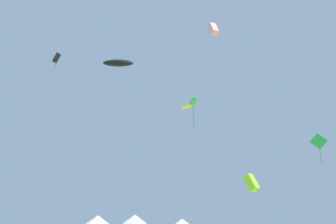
{
  "coord_description": "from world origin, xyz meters",
  "views": [
    {
      "loc": [
        -6.4,
        -2.8,
        2.04
      ],
      "look_at": [
        0.0,
        32.0,
        13.29
      ],
      "focal_mm": 36.71,
      "sensor_mm": 36.0,
      "label": 1
    }
  ],
  "objects_px": {
    "kite_yellow_parafoil": "(186,107)",
    "kite_black_box": "(57,58)",
    "kite_green_diamond": "(320,144)",
    "kite_pink_box": "(213,30)",
    "kite_green_parafoil": "(193,102)",
    "festival_tent_center": "(97,223)",
    "festival_tent_left": "(182,224)",
    "festival_tent_right": "(135,222)",
    "kite_lime_box": "(251,183)",
    "kite_lime_diamond": "(210,13)",
    "kite_black_parafoil": "(118,63)"
  },
  "relations": [
    {
      "from": "kite_yellow_parafoil",
      "to": "kite_green_parafoil",
      "type": "xyz_separation_m",
      "value": [
        3.26,
        7.88,
        3.85
      ]
    },
    {
      "from": "kite_pink_box",
      "to": "kite_lime_diamond",
      "type": "distance_m",
      "value": 9.5
    },
    {
      "from": "kite_pink_box",
      "to": "kite_green_parafoil",
      "type": "xyz_separation_m",
      "value": [
        3.98,
        24.81,
        -0.17
      ]
    },
    {
      "from": "kite_green_diamond",
      "to": "kite_green_parafoil",
      "type": "relative_size",
      "value": 0.42
    },
    {
      "from": "kite_green_parafoil",
      "to": "kite_lime_box",
      "type": "xyz_separation_m",
      "value": [
        8.59,
        -4.02,
        -15.17
      ]
    },
    {
      "from": "kite_pink_box",
      "to": "kite_yellow_parafoil",
      "type": "bearing_deg",
      "value": 87.55
    },
    {
      "from": "kite_yellow_parafoil",
      "to": "festival_tent_right",
      "type": "xyz_separation_m",
      "value": [
        -5.77,
        22.32,
        -17.62
      ]
    },
    {
      "from": "kite_black_parafoil",
      "to": "kite_green_parafoil",
      "type": "relative_size",
      "value": 0.85
    },
    {
      "from": "festival_tent_center",
      "to": "kite_yellow_parafoil",
      "type": "bearing_deg",
      "value": -59.36
    },
    {
      "from": "kite_pink_box",
      "to": "kite_lime_box",
      "type": "height_order",
      "value": "kite_pink_box"
    },
    {
      "from": "festival_tent_center",
      "to": "festival_tent_right",
      "type": "height_order",
      "value": "festival_tent_right"
    },
    {
      "from": "kite_green_parafoil",
      "to": "kite_lime_box",
      "type": "distance_m",
      "value": 17.89
    },
    {
      "from": "kite_green_diamond",
      "to": "festival_tent_right",
      "type": "bearing_deg",
      "value": 107.3
    },
    {
      "from": "festival_tent_right",
      "to": "festival_tent_left",
      "type": "height_order",
      "value": "festival_tent_right"
    },
    {
      "from": "kite_green_parafoil",
      "to": "kite_black_box",
      "type": "xyz_separation_m",
      "value": [
        -25.67,
        2.5,
        7.93
      ]
    },
    {
      "from": "kite_lime_diamond",
      "to": "kite_green_parafoil",
      "type": "bearing_deg",
      "value": 83.2
    },
    {
      "from": "kite_yellow_parafoil",
      "to": "festival_tent_center",
      "type": "xyz_separation_m",
      "value": [
        -13.22,
        22.32,
        -17.7
      ]
    },
    {
      "from": "festival_tent_right",
      "to": "festival_tent_left",
      "type": "relative_size",
      "value": 1.32
    },
    {
      "from": "kite_green_diamond",
      "to": "kite_yellow_parafoil",
      "type": "height_order",
      "value": "kite_yellow_parafoil"
    },
    {
      "from": "kite_yellow_parafoil",
      "to": "kite_green_parafoil",
      "type": "distance_m",
      "value": 9.36
    },
    {
      "from": "kite_black_parafoil",
      "to": "kite_lime_diamond",
      "type": "bearing_deg",
      "value": 14.76
    },
    {
      "from": "kite_pink_box",
      "to": "kite_yellow_parafoil",
      "type": "relative_size",
      "value": 1.23
    },
    {
      "from": "kite_green_diamond",
      "to": "kite_lime_box",
      "type": "relative_size",
      "value": 1.06
    },
    {
      "from": "kite_lime_diamond",
      "to": "festival_tent_left",
      "type": "xyz_separation_m",
      "value": [
        2.98,
        32.84,
        -28.85
      ]
    },
    {
      "from": "kite_green_diamond",
      "to": "festival_tent_left",
      "type": "distance_m",
      "value": 44.75
    },
    {
      "from": "kite_lime_diamond",
      "to": "festival_tent_left",
      "type": "bearing_deg",
      "value": 84.82
    },
    {
      "from": "kite_black_parafoil",
      "to": "festival_tent_center",
      "type": "bearing_deg",
      "value": 92.76
    },
    {
      "from": "kite_lime_diamond",
      "to": "kite_lime_box",
      "type": "relative_size",
      "value": 3.44
    },
    {
      "from": "kite_lime_diamond",
      "to": "kite_green_parafoil",
      "type": "height_order",
      "value": "kite_lime_diamond"
    },
    {
      "from": "kite_pink_box",
      "to": "kite_lime_diamond",
      "type": "bearing_deg",
      "value": 74.43
    },
    {
      "from": "kite_black_parafoil",
      "to": "kite_yellow_parafoil",
      "type": "xyz_separation_m",
      "value": [
        11.48,
        13.82,
        -0.26
      ]
    },
    {
      "from": "kite_pink_box",
      "to": "kite_green_parafoil",
      "type": "bearing_deg",
      "value": 80.89
    },
    {
      "from": "kite_green_parafoil",
      "to": "festival_tent_center",
      "type": "xyz_separation_m",
      "value": [
        -16.48,
        14.44,
        -21.56
      ]
    },
    {
      "from": "kite_green_parafoil",
      "to": "festival_tent_center",
      "type": "bearing_deg",
      "value": 138.77
    },
    {
      "from": "kite_yellow_parafoil",
      "to": "kite_black_box",
      "type": "xyz_separation_m",
      "value": [
        -22.42,
        10.38,
        11.79
      ]
    },
    {
      "from": "kite_lime_diamond",
      "to": "festival_tent_left",
      "type": "relative_size",
      "value": 8.72
    },
    {
      "from": "kite_yellow_parafoil",
      "to": "kite_green_diamond",
      "type": "bearing_deg",
      "value": -69.87
    },
    {
      "from": "kite_green_diamond",
      "to": "kite_black_parafoil",
      "type": "bearing_deg",
      "value": 158.21
    },
    {
      "from": "kite_black_parafoil",
      "to": "kite_green_diamond",
      "type": "height_order",
      "value": "kite_black_parafoil"
    },
    {
      "from": "festival_tent_center",
      "to": "festival_tent_left",
      "type": "distance_m",
      "value": 17.27
    },
    {
      "from": "kite_yellow_parafoil",
      "to": "kite_black_box",
      "type": "height_order",
      "value": "kite_black_box"
    },
    {
      "from": "kite_pink_box",
      "to": "kite_green_parafoil",
      "type": "height_order",
      "value": "kite_pink_box"
    },
    {
      "from": "festival_tent_left",
      "to": "kite_green_diamond",
      "type": "bearing_deg",
      "value": -84.97
    },
    {
      "from": "kite_yellow_parafoil",
      "to": "kite_lime_diamond",
      "type": "bearing_deg",
      "value": -84.22
    },
    {
      "from": "kite_black_box",
      "to": "festival_tent_right",
      "type": "xyz_separation_m",
      "value": [
        16.65,
        11.95,
        -29.4
      ]
    },
    {
      "from": "kite_yellow_parafoil",
      "to": "festival_tent_center",
      "type": "relative_size",
      "value": 4.17
    },
    {
      "from": "kite_green_diamond",
      "to": "festival_tent_center",
      "type": "bearing_deg",
      "value": 115.71
    },
    {
      "from": "kite_lime_diamond",
      "to": "festival_tent_right",
      "type": "height_order",
      "value": "kite_lime_diamond"
    },
    {
      "from": "kite_pink_box",
      "to": "festival_tent_right",
      "type": "xyz_separation_m",
      "value": [
        -5.04,
        39.26,
        -21.64
      ]
    },
    {
      "from": "kite_lime_diamond",
      "to": "kite_black_box",
      "type": "relative_size",
      "value": 1.03
    }
  ]
}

